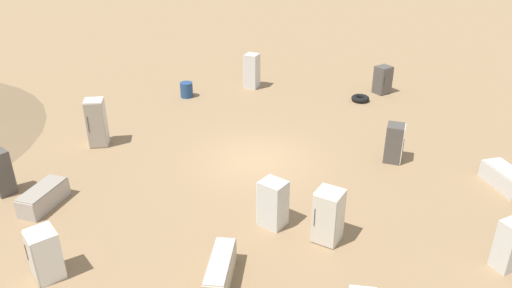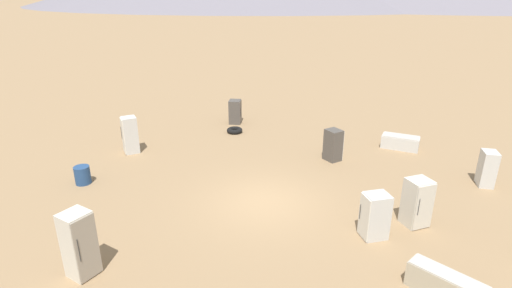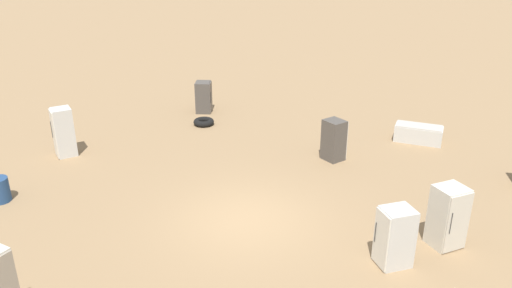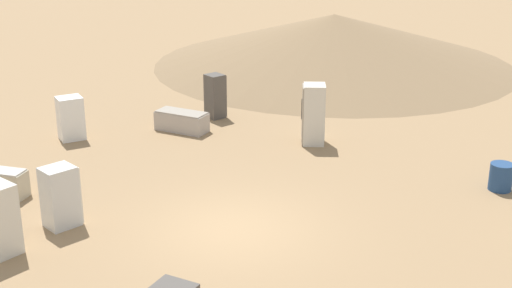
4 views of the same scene
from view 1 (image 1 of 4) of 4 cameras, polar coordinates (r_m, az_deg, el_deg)
ground_plane at (r=19.12m, az=0.08°, el=-1.89°), size 1000.00×1000.00×0.00m
discarded_fridge_0 at (r=15.25m, az=27.15°, el=-10.19°), size 0.94×0.85×1.47m
discarded_fridge_1 at (r=19.49m, az=15.53°, el=0.11°), size 0.82×0.84×1.48m
discarded_fridge_2 at (r=18.78m, az=-27.11°, el=-2.94°), size 0.82×0.82×1.57m
discarded_fridge_3 at (r=26.29m, az=14.28°, el=7.12°), size 0.98×0.97×1.41m
discarded_fridge_4 at (r=14.45m, az=-23.01°, el=-11.54°), size 1.03×1.04×1.42m
discarded_fridge_5 at (r=20.89m, az=-17.76°, el=2.33°), size 0.82×0.82×1.95m
discarded_fridge_6 at (r=15.21m, az=1.91°, el=-6.79°), size 1.01×0.97×1.51m
discarded_fridge_8 at (r=17.68m, az=-23.14°, el=-5.61°), size 1.17×1.90×0.67m
discarded_fridge_9 at (r=26.21m, az=-0.48°, el=8.35°), size 0.88×0.86×1.80m
discarded_fridge_10 at (r=13.39m, az=-4.10°, el=-14.31°), size 0.70×1.99×0.75m
discarded_fridge_11 at (r=14.67m, az=8.24°, el=-8.16°), size 0.99×0.99×1.66m
discarded_fridge_12 at (r=19.36m, az=26.62°, el=-3.49°), size 1.26×1.93×0.67m
scrap_tire at (r=25.17m, az=11.83°, el=5.11°), size 0.87×0.87×0.26m
rusty_barrel at (r=25.32m, az=-7.95°, el=6.16°), size 0.62×0.62×0.75m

